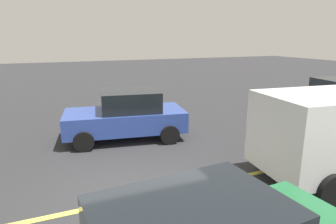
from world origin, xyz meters
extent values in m
plane|color=#2D2D30|center=(0.00, 0.00, 0.00)|extent=(80.00, 80.00, 0.00)
cube|color=#E0D14C|center=(3.00, 0.00, 0.01)|extent=(28.00, 0.16, 0.01)
cube|color=black|center=(3.60, -0.83, 1.69)|extent=(0.35, 1.85, 0.80)
cylinder|color=black|center=(3.81, -1.85, 0.38)|extent=(0.78, 0.34, 0.76)
cylinder|color=black|center=(4.01, 0.14, 0.38)|extent=(0.78, 0.34, 0.76)
cube|color=#2D479E|center=(0.98, 4.00, 0.66)|extent=(4.28, 2.41, 0.69)
cube|color=black|center=(1.18, 3.97, 1.35)|extent=(2.16, 1.87, 0.69)
cylinder|color=black|center=(-0.52, 3.32, 0.32)|extent=(0.67, 0.32, 0.64)
cylinder|color=black|center=(-0.24, 5.11, 0.32)|extent=(0.67, 0.32, 0.64)
cylinder|color=black|center=(2.20, 2.89, 0.32)|extent=(0.67, 0.32, 0.64)
cylinder|color=black|center=(2.48, 4.68, 0.32)|extent=(0.67, 0.32, 0.64)
cube|color=#B7BABF|center=(11.03, 3.94, 0.64)|extent=(4.23, 2.50, 0.63)
cylinder|color=black|center=(9.54, 3.24, 0.32)|extent=(0.67, 0.32, 0.64)
cylinder|color=black|center=(9.85, 5.08, 0.32)|extent=(0.67, 0.32, 0.64)
camera|label=1|loc=(-1.40, -5.60, 3.45)|focal=31.32mm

